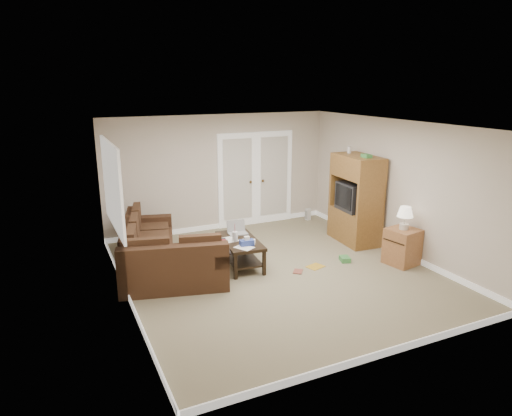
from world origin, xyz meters
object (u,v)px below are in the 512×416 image
sectional_sofa (159,255)px  coffee_table (240,251)px  side_cabinet (402,244)px  tv_armoire (356,199)px

sectional_sofa → coffee_table: size_ratio=2.34×
sectional_sofa → coffee_table: bearing=2.3°
coffee_table → side_cabinet: (2.64, -1.16, 0.12)m
tv_armoire → side_cabinet: bearing=-84.3°
sectional_sofa → tv_armoire: size_ratio=1.52×
coffee_table → side_cabinet: size_ratio=1.16×
tv_armoire → side_cabinet: (0.04, -1.36, -0.51)m
sectional_sofa → side_cabinet: 4.27m
coffee_table → sectional_sofa: bearing=173.9°
coffee_table → tv_armoire: size_ratio=0.65×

